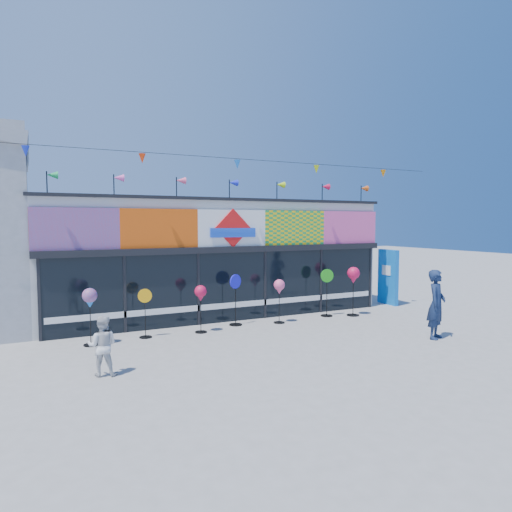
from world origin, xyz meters
TOP-DOWN VIEW (x-y plane):
  - ground at (0.00, 0.00)m, footprint 80.00×80.00m
  - kite_shop at (0.00, 5.94)m, footprint 16.00×5.70m
  - blue_sign at (6.89, 3.60)m, footprint 0.25×1.11m
  - spinner_0 at (-4.60, 2.33)m, footprint 0.39×0.39m
  - spinner_1 at (-3.10, 2.51)m, footprint 0.39×0.36m
  - spinner_2 at (-1.48, 2.39)m, footprint 0.36×0.36m
  - spinner_3 at (-0.15, 2.83)m, footprint 0.44×0.42m
  - spinner_4 at (1.26, 2.49)m, footprint 0.36×0.36m
  - spinner_5 at (3.29, 2.70)m, footprint 0.46×0.42m
  - spinner_6 at (4.17, 2.36)m, footprint 0.44×0.44m
  - adult_man at (4.24, -1.24)m, footprint 0.85×0.76m
  - child at (-4.66, -0.33)m, footprint 0.72×0.55m

SIDE VIEW (x-z plane):
  - ground at x=0.00m, z-range 0.00..0.00m
  - child at x=-4.66m, z-range 0.00..1.30m
  - spinner_1 at x=-3.10m, z-range 0.04..1.44m
  - spinner_3 at x=-0.15m, z-range 0.05..1.69m
  - spinner_5 at x=3.29m, z-range 0.05..1.71m
  - adult_man at x=4.24m, z-range 0.00..1.95m
  - blue_sign at x=6.89m, z-range 0.01..2.21m
  - spinner_2 at x=-1.48m, z-range 0.43..1.85m
  - spinner_4 at x=1.26m, z-range 0.43..1.87m
  - spinner_0 at x=-4.60m, z-range 0.46..2.01m
  - spinner_6 at x=4.17m, z-range 0.52..2.25m
  - kite_shop at x=0.00m, z-range -0.61..4.70m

